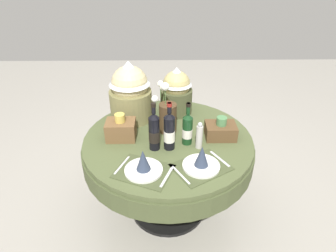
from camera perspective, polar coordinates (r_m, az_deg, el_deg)
name	(u,v)px	position (r m, az deg, el deg)	size (l,w,h in m)	color
ground	(168,207)	(2.59, 0.01, -15.83)	(8.00, 8.00, 0.00)	#9E998E
dining_table	(168,151)	(2.19, 0.01, -5.05)	(1.27, 1.27, 0.73)	#4C5633
place_setting_left	(143,166)	(1.78, -4.94, -7.91)	(0.41, 0.37, 0.16)	#41492B
place_setting_right	(201,161)	(1.82, 6.71, -7.05)	(0.42, 0.40, 0.16)	#41492B
flower_vase	(167,114)	(2.12, -0.13, 2.38)	(0.19, 0.19, 0.40)	#47331E
wine_bottle_left	(169,131)	(1.93, 0.27, -1.04)	(0.08, 0.08, 0.35)	black
wine_bottle_centre	(154,132)	(1.93, -2.78, -1.12)	(0.08, 0.08, 0.35)	black
wine_bottle_right	(187,129)	(2.00, 3.91, -0.54)	(0.07, 0.07, 0.32)	#143819
pepper_mill	(199,136)	(1.97, 6.29, -2.01)	(0.05, 0.05, 0.20)	#B7B2AD
gift_tub_back_left	(130,89)	(2.27, -7.62, 7.28)	(0.34, 0.34, 0.49)	olive
gift_tub_back_centre	(176,89)	(2.37, 1.70, 7.37)	(0.27, 0.27, 0.40)	#474C2D
woven_basket_side_left	(121,129)	(2.10, -9.42, -0.62)	(0.21, 0.16, 0.20)	brown
woven_basket_side_right	(221,130)	(2.13, 10.48, -0.76)	(0.22, 0.17, 0.17)	brown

